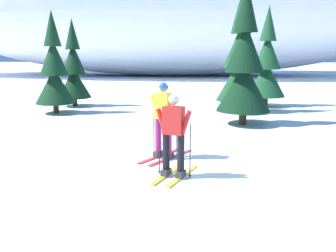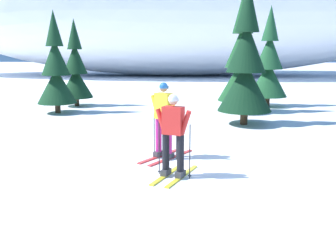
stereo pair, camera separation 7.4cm
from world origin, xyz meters
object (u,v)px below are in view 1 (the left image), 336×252
pine_tree_far_left (54,71)px  pine_tree_center_left (244,66)px  pine_tree_right (267,65)px  pine_tree_left (74,70)px  pine_tree_center_right (240,62)px  skier_red_jacket (174,134)px  skier_yellow_jacket (164,119)px

pine_tree_far_left → pine_tree_center_left: pine_tree_center_left is taller
pine_tree_center_left → pine_tree_right: 4.78m
pine_tree_left → pine_tree_center_right: (7.25, -1.42, 0.41)m
skier_red_jacket → pine_tree_far_left: 9.52m
skier_red_jacket → pine_tree_center_left: bearing=69.2°
skier_yellow_jacket → pine_tree_center_right: 7.75m
pine_tree_far_left → pine_tree_right: 9.26m
skier_yellow_jacket → skier_red_jacket: bearing=-79.0°
pine_tree_left → pine_tree_center_left: pine_tree_center_left is taller
skier_red_jacket → pine_tree_center_right: size_ratio=0.36×
pine_tree_center_left → skier_yellow_jacket: bearing=-119.6°
skier_yellow_jacket → pine_tree_center_left: 5.26m
pine_tree_far_left → skier_yellow_jacket: bearing=-54.2°
pine_tree_left → skier_yellow_jacket: bearing=-62.3°
skier_yellow_jacket → pine_tree_far_left: bearing=125.8°
skier_yellow_jacket → skier_red_jacket: 1.48m
skier_yellow_jacket → pine_tree_right: size_ratio=0.42×
skier_red_jacket → pine_tree_left: (-4.79, 10.04, 0.71)m
skier_red_jacket → pine_tree_right: pine_tree_right is taller
pine_tree_center_right → pine_tree_far_left: bearing=-175.6°
skier_yellow_jacket → pine_tree_right: pine_tree_right is taller
skier_red_jacket → pine_tree_center_right: bearing=74.1°
skier_red_jacket → pine_tree_far_left: size_ratio=0.43×
skier_yellow_jacket → pine_tree_right: 9.94m
skier_red_jacket → pine_tree_far_left: bearing=122.1°
pine_tree_left → pine_tree_right: bearing=2.5°
skier_yellow_jacket → pine_tree_far_left: (-4.76, 6.59, 0.75)m
pine_tree_center_left → pine_tree_center_right: (0.20, 2.69, 0.02)m
pine_tree_center_left → pine_tree_left: bearing=149.8°
skier_red_jacket → pine_tree_far_left: (-5.04, 8.04, 0.80)m
pine_tree_left → pine_tree_right: pine_tree_right is taller
skier_red_jacket → pine_tree_right: size_ratio=0.39×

